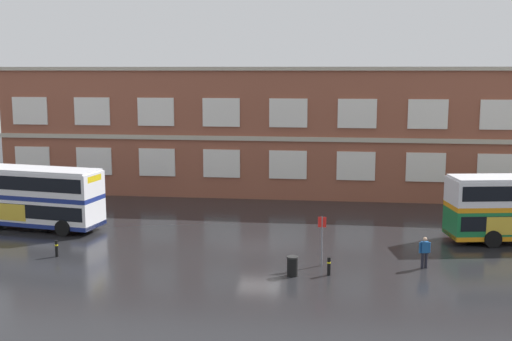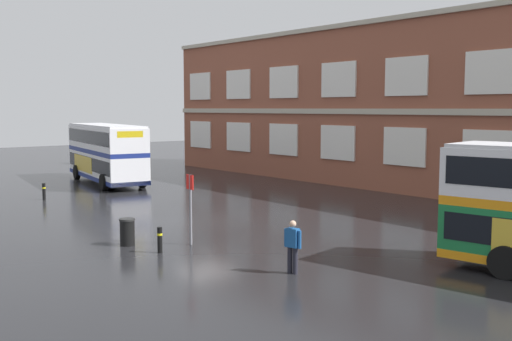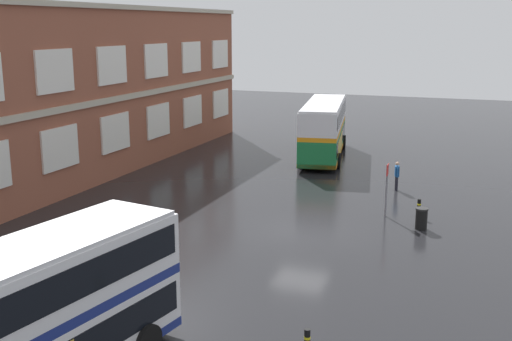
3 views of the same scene
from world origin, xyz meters
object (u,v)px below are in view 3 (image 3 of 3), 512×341
object	(u,v)px
bus_stand_flag	(387,185)
station_litter_bin	(421,218)
safety_bollard_east	(419,208)
double_decker_near	(1,334)
waiting_passenger	(397,175)
double_decker_middle	(324,129)

from	to	relation	value
bus_stand_flag	station_litter_bin	world-z (taller)	bus_stand_flag
safety_bollard_east	station_litter_bin	bearing A→B (deg)	-170.02
double_decker_near	waiting_passenger	distance (m)	26.22
station_litter_bin	double_decker_middle	bearing A→B (deg)	30.68
double_decker_middle	bus_stand_flag	size ratio (longest dim) A/B	4.18
double_decker_middle	safety_bollard_east	bearing A→B (deg)	-146.78
waiting_passenger	double_decker_near	bearing A→B (deg)	167.18
double_decker_middle	waiting_passenger	xyz separation A→B (m)	(-7.62, -6.43, -1.22)
waiting_passenger	double_decker_middle	bearing A→B (deg)	40.17
bus_stand_flag	station_litter_bin	size ratio (longest dim) A/B	2.62
station_litter_bin	waiting_passenger	bearing A→B (deg)	17.58
bus_stand_flag	safety_bollard_east	distance (m)	2.01
bus_stand_flag	station_litter_bin	xyz separation A→B (m)	(-1.45, -1.93, -1.12)
double_decker_near	waiting_passenger	world-z (taller)	double_decker_near
double_decker_middle	waiting_passenger	world-z (taller)	double_decker_middle
waiting_passenger	station_litter_bin	distance (m)	7.26
double_decker_near	station_litter_bin	world-z (taller)	double_decker_near
double_decker_near	safety_bollard_east	distance (m)	21.95
bus_stand_flag	double_decker_middle	bearing A→B (deg)	27.11
double_decker_near	bus_stand_flag	bearing A→B (deg)	-16.83
double_decker_near	waiting_passenger	size ratio (longest dim) A/B	6.63
double_decker_near	bus_stand_flag	size ratio (longest dim) A/B	4.18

